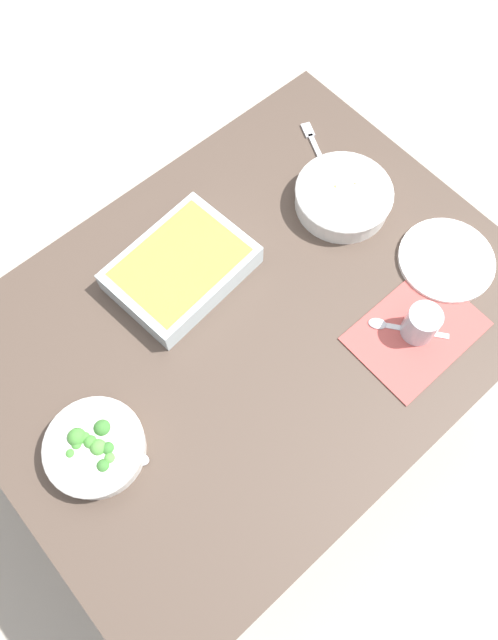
{
  "coord_description": "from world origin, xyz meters",
  "views": [
    {
      "loc": [
        -0.35,
        -0.39,
        1.93
      ],
      "look_at": [
        0.0,
        0.0,
        0.74
      ],
      "focal_mm": 33.28,
      "sensor_mm": 36.0,
      "label": 1
    }
  ],
  "objects_px": {
    "broccoli_bowl": "(95,448)",
    "fork_on_table": "(315,146)",
    "stew_bowl": "(343,196)",
    "side_plate": "(446,260)",
    "baking_dish": "(181,268)",
    "spoon_spare": "(396,327)",
    "spoon_by_broccoli": "(119,455)",
    "spoon_by_stew": "(325,208)",
    "drink_cup": "(421,325)"
  },
  "relations": [
    {
      "from": "drink_cup",
      "to": "fork_on_table",
      "type": "xyz_separation_m",
      "value": [
        0.19,
        0.51,
        -0.04
      ]
    },
    {
      "from": "stew_bowl",
      "to": "spoon_by_broccoli",
      "type": "bearing_deg",
      "value": -170.0
    },
    {
      "from": "side_plate",
      "to": "broccoli_bowl",
      "type": "bearing_deg",
      "value": 168.65
    },
    {
      "from": "baking_dish",
      "to": "side_plate",
      "type": "relative_size",
      "value": 1.46
    },
    {
      "from": "side_plate",
      "to": "spoon_spare",
      "type": "bearing_deg",
      "value": -169.37
    },
    {
      "from": "broccoli_bowl",
      "to": "spoon_by_broccoli",
      "type": "bearing_deg",
      "value": -53.7
    },
    {
      "from": "stew_bowl",
      "to": "spoon_by_broccoli",
      "type": "relative_size",
      "value": 1.52
    },
    {
      "from": "spoon_by_stew",
      "to": "spoon_by_broccoli",
      "type": "xyz_separation_m",
      "value": [
        -0.71,
        -0.15,
        0.0
      ]
    },
    {
      "from": "baking_dish",
      "to": "spoon_by_broccoli",
      "type": "height_order",
      "value": "baking_dish"
    },
    {
      "from": "stew_bowl",
      "to": "side_plate",
      "type": "bearing_deg",
      "value": -75.56
    },
    {
      "from": "drink_cup",
      "to": "spoon_by_stew",
      "type": "height_order",
      "value": "drink_cup"
    },
    {
      "from": "drink_cup",
      "to": "spoon_by_stew",
      "type": "bearing_deg",
      "value": 78.57
    },
    {
      "from": "broccoli_bowl",
      "to": "spoon_spare",
      "type": "height_order",
      "value": "broccoli_bowl"
    },
    {
      "from": "spoon_by_broccoli",
      "to": "fork_on_table",
      "type": "distance_m",
      "value": 0.88
    },
    {
      "from": "spoon_by_stew",
      "to": "side_plate",
      "type": "bearing_deg",
      "value": -69.07
    },
    {
      "from": "stew_bowl",
      "to": "spoon_spare",
      "type": "height_order",
      "value": "stew_bowl"
    },
    {
      "from": "broccoli_bowl",
      "to": "baking_dish",
      "type": "relative_size",
      "value": 0.62
    },
    {
      "from": "spoon_by_broccoli",
      "to": "fork_on_table",
      "type": "bearing_deg",
      "value": 19.95
    },
    {
      "from": "spoon_by_stew",
      "to": "spoon_spare",
      "type": "bearing_deg",
      "value": -106.94
    },
    {
      "from": "stew_bowl",
      "to": "spoon_by_stew",
      "type": "distance_m",
      "value": 0.05
    },
    {
      "from": "fork_on_table",
      "to": "spoon_spare",
      "type": "bearing_deg",
      "value": -114.02
    },
    {
      "from": "stew_bowl",
      "to": "spoon_spare",
      "type": "relative_size",
      "value": 1.54
    },
    {
      "from": "spoon_by_stew",
      "to": "broccoli_bowl",
      "type": "bearing_deg",
      "value": -171.19
    },
    {
      "from": "baking_dish",
      "to": "drink_cup",
      "type": "bearing_deg",
      "value": -56.55
    },
    {
      "from": "stew_bowl",
      "to": "broccoli_bowl",
      "type": "bearing_deg",
      "value": -172.83
    },
    {
      "from": "stew_bowl",
      "to": "spoon_by_stew",
      "type": "xyz_separation_m",
      "value": [
        -0.04,
        0.02,
        -0.03
      ]
    },
    {
      "from": "spoon_by_broccoli",
      "to": "spoon_spare",
      "type": "distance_m",
      "value": 0.64
    },
    {
      "from": "spoon_by_stew",
      "to": "baking_dish",
      "type": "bearing_deg",
      "value": 166.88
    },
    {
      "from": "stew_bowl",
      "to": "spoon_spare",
      "type": "distance_m",
      "value": 0.34
    },
    {
      "from": "side_plate",
      "to": "spoon_by_broccoli",
      "type": "bearing_deg",
      "value": 170.65
    },
    {
      "from": "spoon_by_stew",
      "to": "fork_on_table",
      "type": "xyz_separation_m",
      "value": [
        0.11,
        0.15,
        -0.0
      ]
    },
    {
      "from": "broccoli_bowl",
      "to": "baking_dish",
      "type": "bearing_deg",
      "value": 28.09
    },
    {
      "from": "stew_bowl",
      "to": "side_plate",
      "type": "xyz_separation_m",
      "value": [
        0.07,
        -0.27,
        -0.03
      ]
    },
    {
      "from": "side_plate",
      "to": "spoon_by_broccoli",
      "type": "height_order",
      "value": "side_plate"
    },
    {
      "from": "baking_dish",
      "to": "spoon_spare",
      "type": "bearing_deg",
      "value": -56.91
    },
    {
      "from": "stew_bowl",
      "to": "drink_cup",
      "type": "height_order",
      "value": "drink_cup"
    },
    {
      "from": "spoon_by_broccoli",
      "to": "spoon_spare",
      "type": "height_order",
      "value": "same"
    },
    {
      "from": "baking_dish",
      "to": "spoon_spare",
      "type": "relative_size",
      "value": 2.13
    },
    {
      "from": "broccoli_bowl",
      "to": "fork_on_table",
      "type": "bearing_deg",
      "value": 17.29
    },
    {
      "from": "side_plate",
      "to": "fork_on_table",
      "type": "height_order",
      "value": "side_plate"
    },
    {
      "from": "spoon_by_broccoli",
      "to": "stew_bowl",
      "type": "bearing_deg",
      "value": 10.0
    },
    {
      "from": "stew_bowl",
      "to": "spoon_spare",
      "type": "bearing_deg",
      "value": -114.25
    },
    {
      "from": "spoon_spare",
      "to": "stew_bowl",
      "type": "bearing_deg",
      "value": 65.75
    },
    {
      "from": "baking_dish",
      "to": "side_plate",
      "type": "height_order",
      "value": "baking_dish"
    },
    {
      "from": "spoon_by_stew",
      "to": "spoon_by_broccoli",
      "type": "distance_m",
      "value": 0.73
    },
    {
      "from": "baking_dish",
      "to": "spoon_by_broccoli",
      "type": "distance_m",
      "value": 0.42
    },
    {
      "from": "side_plate",
      "to": "spoon_spare",
      "type": "relative_size",
      "value": 1.46
    },
    {
      "from": "baking_dish",
      "to": "side_plate",
      "type": "xyz_separation_m",
      "value": [
        0.47,
        -0.37,
        -0.03
      ]
    },
    {
      "from": "baking_dish",
      "to": "fork_on_table",
      "type": "relative_size",
      "value": 1.89
    },
    {
      "from": "baking_dish",
      "to": "spoon_spare",
      "type": "distance_m",
      "value": 0.49
    }
  ]
}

